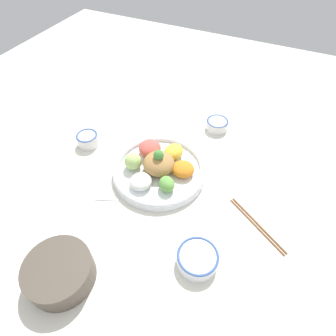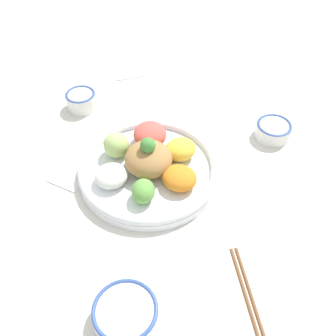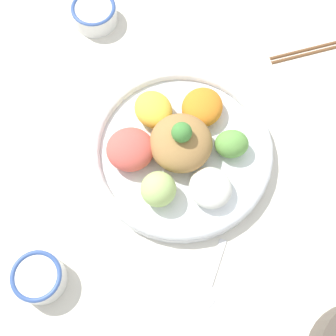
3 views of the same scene
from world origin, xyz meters
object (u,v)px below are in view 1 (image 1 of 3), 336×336
(chopsticks_pair_near, at_px, (257,225))
(serving_spoon_extra, at_px, (102,118))
(salad_platter, at_px, (158,168))
(sauce_bowl_red, at_px, (217,124))
(side_serving_bowl, at_px, (59,272))
(rice_bowl_blue, at_px, (198,258))
(sauce_bowl_dark, at_px, (88,139))
(serving_spoon_main, at_px, (97,198))

(chopsticks_pair_near, xyz_separation_m, serving_spoon_extra, (-0.24, -0.72, -0.00))
(salad_platter, distance_m, sauce_bowl_red, 0.34)
(side_serving_bowl, relative_size, serving_spoon_extra, 1.42)
(sauce_bowl_red, xyz_separation_m, rice_bowl_blue, (0.57, 0.13, 0.00))
(sauce_bowl_dark, xyz_separation_m, serving_spoon_extra, (-0.15, -0.04, -0.02))
(chopsticks_pair_near, distance_m, serving_spoon_extra, 0.76)
(sauce_bowl_red, relative_size, serving_spoon_extra, 0.71)
(salad_platter, height_order, sauce_bowl_red, salad_platter)
(serving_spoon_extra, bearing_deg, rice_bowl_blue, -100.16)
(rice_bowl_blue, relative_size, side_serving_bowl, 0.65)
(side_serving_bowl, xyz_separation_m, chopsticks_pair_near, (-0.38, 0.43, -0.04))
(salad_platter, bearing_deg, serving_spoon_extra, -116.47)
(rice_bowl_blue, xyz_separation_m, sauce_bowl_dark, (-0.27, -0.55, 0.00))
(chopsticks_pair_near, bearing_deg, salad_platter, 22.80)
(sauce_bowl_red, relative_size, chopsticks_pair_near, 0.44)
(rice_bowl_blue, bearing_deg, side_serving_bowl, -58.30)
(sauce_bowl_dark, relative_size, side_serving_bowl, 0.46)
(sauce_bowl_red, distance_m, chopsticks_pair_near, 0.46)
(side_serving_bowl, distance_m, serving_spoon_main, 0.26)
(rice_bowl_blue, bearing_deg, serving_spoon_extra, -125.37)
(salad_platter, height_order, side_serving_bowl, salad_platter)
(sauce_bowl_dark, bearing_deg, salad_platter, 86.12)
(sauce_bowl_dark, distance_m, serving_spoon_extra, 0.16)
(sauce_bowl_red, xyz_separation_m, sauce_bowl_dark, (0.30, -0.42, 0.00))
(salad_platter, relative_size, rice_bowl_blue, 2.84)
(chopsticks_pair_near, relative_size, serving_spoon_extra, 1.63)
(rice_bowl_blue, bearing_deg, sauce_bowl_dark, -115.80)
(rice_bowl_blue, bearing_deg, sauce_bowl_red, -166.97)
(salad_platter, relative_size, serving_spoon_main, 2.72)
(chopsticks_pair_near, bearing_deg, sauce_bowl_dark, 25.35)
(serving_spoon_main, bearing_deg, sauce_bowl_red, 42.05)
(salad_platter, xyz_separation_m, rice_bowl_blue, (0.25, 0.24, -0.00))
(serving_spoon_main, bearing_deg, salad_platter, 31.88)
(rice_bowl_blue, xyz_separation_m, side_serving_bowl, (0.19, -0.31, 0.02))
(side_serving_bowl, height_order, chopsticks_pair_near, side_serving_bowl)
(serving_spoon_main, bearing_deg, rice_bowl_blue, -31.59)
(rice_bowl_blue, bearing_deg, serving_spoon_main, -99.37)
(salad_platter, distance_m, serving_spoon_extra, 0.40)
(rice_bowl_blue, distance_m, serving_spoon_extra, 0.73)
(rice_bowl_blue, relative_size, sauce_bowl_dark, 1.41)
(sauce_bowl_dark, relative_size, chopsticks_pair_near, 0.40)
(sauce_bowl_red, bearing_deg, rice_bowl_blue, 13.03)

